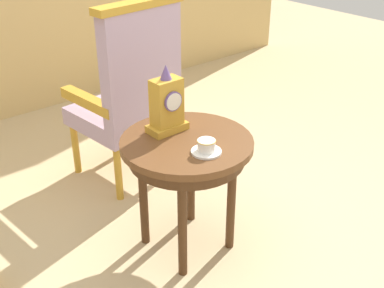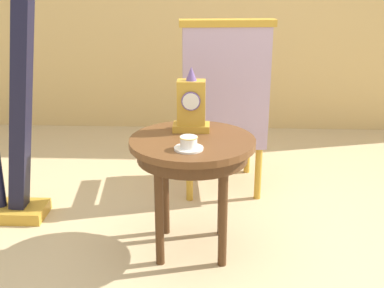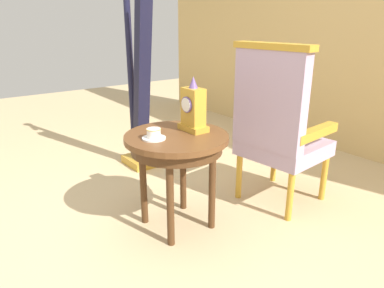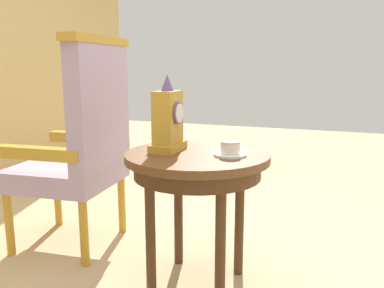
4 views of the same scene
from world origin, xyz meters
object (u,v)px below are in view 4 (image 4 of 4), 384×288
at_px(side_table, 197,171).
at_px(armchair, 82,142).
at_px(mantel_clock, 168,121).
at_px(teacup_left, 230,149).

height_order(side_table, armchair, armchair).
distance_m(side_table, armchair, 0.74).
bearing_deg(mantel_clock, armchair, 73.22).
height_order(side_table, mantel_clock, mantel_clock).
xyz_separation_m(side_table, armchair, (0.17, 0.72, 0.05)).
relative_size(mantel_clock, armchair, 0.29).
relative_size(side_table, teacup_left, 4.57).
height_order(teacup_left, mantel_clock, mantel_clock).
height_order(side_table, teacup_left, teacup_left).
bearing_deg(side_table, armchair, 77.00).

